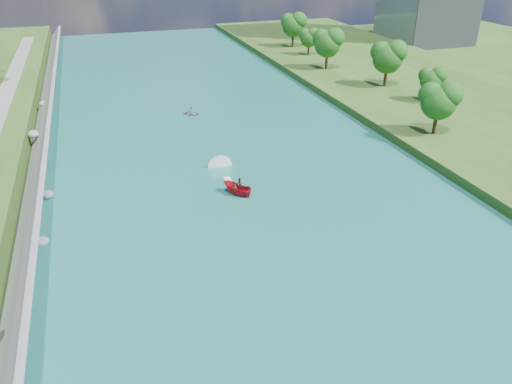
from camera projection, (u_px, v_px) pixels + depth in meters
name	position (u px, v px, depth m)	size (l,w,h in m)	color
ground	(287.00, 254.00, 52.53)	(260.00, 260.00, 0.00)	#2D5119
river_water	(234.00, 176.00, 69.36)	(55.00, 240.00, 0.10)	#1A6665
riprap_bank	(32.00, 193.00, 60.87)	(4.43, 236.00, 4.25)	slate
trees_east	(417.00, 81.00, 88.97)	(16.60, 137.41, 11.58)	#1A5416
motorboat	(234.00, 185.00, 65.17)	(3.83, 18.97, 1.99)	#B60E1E
raft	(192.00, 113.00, 92.35)	(3.83, 3.72, 1.51)	#95979D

